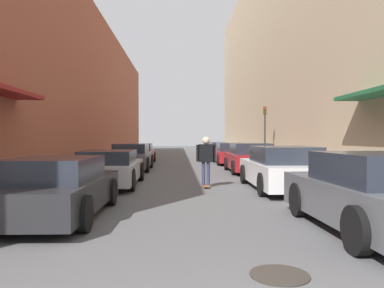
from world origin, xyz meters
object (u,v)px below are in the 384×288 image
parked_car_right_1 (282,169)px  manhole_cover (280,275)px  parked_car_left_0 (57,188)px  parked_car_left_3 (139,153)px  parked_car_right_2 (250,158)px  skateboarder (206,156)px  parked_car_right_4 (221,151)px  parked_car_right_0 (374,194)px  parked_car_left_1 (110,168)px  traffic_light (265,128)px  parked_car_right_5 (215,149)px  parked_car_right_3 (231,154)px  parked_car_left_2 (132,157)px

parked_car_right_1 → manhole_cover: (-2.07, -7.29, -0.64)m
parked_car_left_0 → parked_car_left_3: bearing=90.2°
parked_car_left_0 → parked_car_right_2: 11.23m
parked_car_right_1 → parked_car_left_0: bearing=-145.3°
skateboarder → manhole_cover: skateboarder is taller
parked_car_right_4 → skateboarder: skateboarder is taller
parked_car_right_4 → parked_car_right_2: bearing=-89.6°
parked_car_right_0 → manhole_cover: size_ratio=5.95×
parked_car_right_2 → skateboarder: bearing=-115.2°
parked_car_right_4 → manhole_cover: size_ratio=6.58×
parked_car_left_1 → skateboarder: (3.21, -0.56, 0.42)m
parked_car_left_0 → skateboarder: size_ratio=2.53×
parked_car_left_1 → traffic_light: bearing=51.9°
parked_car_right_1 → parked_car_right_2: bearing=89.4°
parked_car_right_5 → traffic_light: size_ratio=1.20×
parked_car_right_0 → manhole_cover: parked_car_right_0 is taller
parked_car_left_0 → parked_car_right_4: 21.58m
parked_car_right_3 → traffic_light: (1.92, -0.79, 1.57)m
parked_car_left_3 → parked_car_right_1: parked_car_right_1 is taller
parked_car_right_2 → skateboarder: skateboarder is taller
parked_car_left_1 → skateboarder: size_ratio=2.82×
parked_car_left_2 → skateboarder: size_ratio=2.53×
parked_car_right_4 → skateboarder: size_ratio=2.79×
parked_car_right_3 → skateboarder: (-2.36, -10.92, 0.38)m
parked_car_left_0 → skateboarder: skateboarder is taller
parked_car_right_3 → manhole_cover: parked_car_right_3 is taller
parked_car_right_3 → parked_car_right_1: bearing=-90.0°
parked_car_right_4 → skateboarder: (-2.34, -16.35, 0.39)m
manhole_cover → skateboarder: bearing=92.2°
parked_car_right_4 → parked_car_right_5: (0.10, 5.49, -0.02)m
parked_car_left_2 → skateboarder: (3.22, -6.55, 0.36)m
parked_car_right_2 → traffic_light: traffic_light is taller
parked_car_right_4 → traffic_light: 6.70m
parked_car_left_2 → parked_car_right_3: 7.08m
parked_car_left_0 → parked_car_left_1: (0.13, 5.03, -0.00)m
traffic_light → parked_car_right_3: bearing=157.7°
parked_car_left_1 → parked_car_right_0: parked_car_right_0 is taller
parked_car_right_5 → skateboarder: (-2.44, -21.83, 0.41)m
parked_car_right_5 → manhole_cover: size_ratio=5.75×
parked_car_right_0 → traffic_light: 16.17m
parked_car_right_3 → parked_car_right_4: size_ratio=1.01×
parked_car_left_0 → parked_car_right_4: bearing=74.7°
parked_car_left_2 → parked_car_right_5: bearing=69.7°
skateboarder → traffic_light: traffic_light is taller
parked_car_right_0 → parked_car_right_5: bearing=90.0°
parked_car_right_4 → parked_car_left_2: bearing=-119.6°
parked_car_right_4 → skateboarder: 16.52m
parked_car_right_1 → parked_car_right_5: bearing=89.8°
parked_car_right_1 → manhole_cover: parked_car_right_1 is taller
parked_car_left_3 → parked_car_right_1: (5.77, -12.40, 0.04)m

